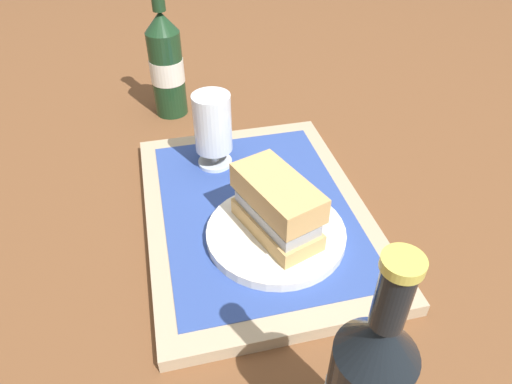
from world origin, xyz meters
TOP-DOWN VIEW (x-y plane):
  - ground_plane at (0.00, 0.00)m, footprint 3.00×3.00m
  - tray at (0.00, 0.00)m, footprint 0.44×0.32m
  - placemat at (0.00, 0.00)m, footprint 0.38×0.27m
  - plate at (-0.07, -0.01)m, footprint 0.19×0.19m
  - sandwich at (-0.06, -0.01)m, footprint 0.14×0.10m
  - beer_glass at (0.12, 0.04)m, footprint 0.06×0.06m
  - beer_bottle at (0.35, 0.09)m, footprint 0.07×0.07m

SIDE VIEW (x-z plane):
  - ground_plane at x=0.00m, z-range 0.00..0.00m
  - tray at x=0.00m, z-range 0.00..0.02m
  - placemat at x=0.00m, z-range 0.02..0.02m
  - plate at x=-0.07m, z-range 0.02..0.04m
  - sandwich at x=-0.06m, z-range 0.04..0.12m
  - beer_glass at x=0.12m, z-range 0.03..0.15m
  - beer_bottle at x=0.35m, z-range -0.03..0.24m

